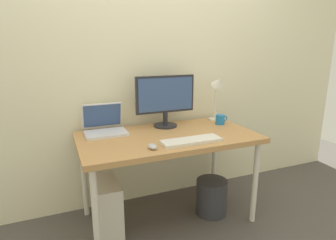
{
  "coord_description": "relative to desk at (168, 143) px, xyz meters",
  "views": [
    {
      "loc": [
        -0.8,
        -1.94,
        1.38
      ],
      "look_at": [
        0.0,
        0.0,
        0.84
      ],
      "focal_mm": 30.31,
      "sensor_mm": 36.0,
      "label": 1
    }
  ],
  "objects": [
    {
      "name": "back_wall",
      "position": [
        0.0,
        0.43,
        0.64
      ],
      "size": [
        4.4,
        0.04,
        2.6
      ],
      "primitive_type": "cube",
      "color": "beige",
      "rests_on": "ground_plane"
    },
    {
      "name": "mouse",
      "position": [
        -0.21,
        -0.25,
        0.08
      ],
      "size": [
        0.06,
        0.09,
        0.03
      ],
      "primitive_type": "ellipsoid",
      "color": "#B2B2B7",
      "rests_on": "desk"
    },
    {
      "name": "monitor",
      "position": [
        0.07,
        0.23,
        0.31
      ],
      "size": [
        0.51,
        0.2,
        0.43
      ],
      "color": "#232328",
      "rests_on": "desk"
    },
    {
      "name": "desk_lamp",
      "position": [
        0.58,
        0.23,
        0.36
      ],
      "size": [
        0.11,
        0.16,
        0.42
      ],
      "color": "silver",
      "rests_on": "desk"
    },
    {
      "name": "laptop",
      "position": [
        -0.44,
        0.25,
        0.12
      ],
      "size": [
        0.32,
        0.27,
        0.23
      ],
      "color": "silver",
      "rests_on": "desk"
    },
    {
      "name": "keyboard",
      "position": [
        0.09,
        -0.23,
        0.07
      ],
      "size": [
        0.44,
        0.14,
        0.02
      ],
      "primitive_type": "cube",
      "color": "silver",
      "rests_on": "desk"
    },
    {
      "name": "wastebasket",
      "position": [
        0.37,
        -0.08,
        -0.51
      ],
      "size": [
        0.26,
        0.26,
        0.3
      ],
      "primitive_type": "cylinder",
      "color": "#333338",
      "rests_on": "ground_plane"
    },
    {
      "name": "computer_tower",
      "position": [
        -0.5,
        -0.0,
        -0.45
      ],
      "size": [
        0.18,
        0.36,
        0.42
      ],
      "primitive_type": "cube",
      "color": "silver",
      "rests_on": "ground_plane"
    },
    {
      "name": "coffee_mug",
      "position": [
        0.55,
        0.12,
        0.11
      ],
      "size": [
        0.11,
        0.08,
        0.09
      ],
      "color": "#1E72BF",
      "rests_on": "desk"
    },
    {
      "name": "desk",
      "position": [
        0.0,
        0.0,
        0.0
      ],
      "size": [
        1.36,
        0.73,
        0.72
      ],
      "color": "#B7844C",
      "rests_on": "ground_plane"
    },
    {
      "name": "ground_plane",
      "position": [
        0.0,
        0.0,
        -0.66
      ],
      "size": [
        6.0,
        6.0,
        0.0
      ],
      "primitive_type": "plane",
      "color": "#4C4742"
    }
  ]
}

